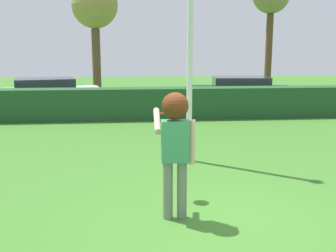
{
  "coord_description": "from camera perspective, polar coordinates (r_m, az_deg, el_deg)",
  "views": [
    {
      "loc": [
        -1.12,
        -5.22,
        2.39
      ],
      "look_at": [
        -0.5,
        1.18,
        1.15
      ],
      "focal_mm": 43.24,
      "sensor_mm": 36.0,
      "label": 1
    }
  ],
  "objects": [
    {
      "name": "ground_plane",
      "position": [
        5.85,
        6.13,
        -13.26
      ],
      "size": [
        60.0,
        60.0,
        0.0
      ],
      "primitive_type": "plane",
      "color": "#3B7228"
    },
    {
      "name": "person",
      "position": [
        5.58,
        1.0,
        -1.62
      ],
      "size": [
        0.56,
        0.78,
        1.81
      ],
      "color": "slate",
      "rests_on": "ground"
    },
    {
      "name": "frisbee",
      "position": [
        6.44,
        -0.27,
        1.85
      ],
      "size": [
        0.24,
        0.24,
        0.07
      ],
      "color": "red"
    },
    {
      "name": "lamppost",
      "position": [
        8.51,
        3.15,
        16.18
      ],
      "size": [
        0.24,
        0.24,
        5.72
      ],
      "color": "silver",
      "rests_on": "ground"
    },
    {
      "name": "hedge_row",
      "position": [
        13.95,
        -0.93,
        3.23
      ],
      "size": [
        24.36,
        0.9,
        1.06
      ],
      "primitive_type": "cube",
      "color": "#204C27",
      "rests_on": "ground"
    },
    {
      "name": "parked_car_white",
      "position": [
        16.53,
        -16.88,
        4.51
      ],
      "size": [
        4.48,
        2.61,
        1.25
      ],
      "color": "white",
      "rests_on": "ground"
    },
    {
      "name": "parked_car_black",
      "position": [
        16.89,
        10.17,
        4.93
      ],
      "size": [
        4.36,
        2.18,
        1.25
      ],
      "color": "black",
      "rests_on": "ground"
    },
    {
      "name": "birch_tree",
      "position": [
        19.85,
        -10.29,
        16.06
      ],
      "size": [
        2.14,
        2.14,
        5.45
      ],
      "color": "brown",
      "rests_on": "ground"
    }
  ]
}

